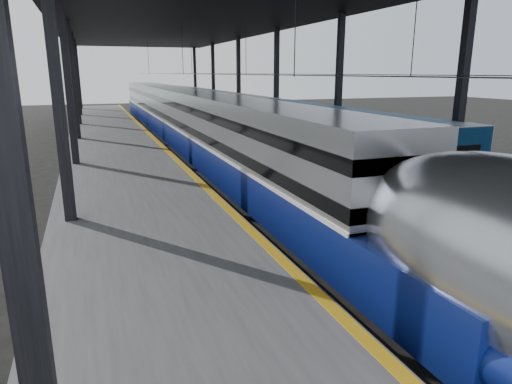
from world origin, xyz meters
TOP-DOWN VIEW (x-y plane):
  - ground at (0.00, 0.00)m, footprint 160.00×160.00m
  - platform at (-3.50, 20.00)m, footprint 6.00×80.00m
  - yellow_strip at (-0.70, 20.00)m, footprint 0.30×80.00m
  - rails at (4.50, 20.00)m, footprint 6.52×80.00m
  - canopy at (1.90, 20.00)m, footprint 18.00×75.00m
  - tgv_train at (2.00, 23.02)m, footprint 3.02×65.20m
  - second_train at (7.00, 29.30)m, footprint 2.76×56.05m

SIDE VIEW (x-z plane):
  - ground at x=0.00m, z-range 0.00..0.00m
  - rails at x=4.50m, z-range 0.00..0.16m
  - platform at x=-3.50m, z-range 0.00..1.00m
  - yellow_strip at x=-0.70m, z-range 1.00..1.01m
  - second_train at x=7.00m, z-range 0.02..3.82m
  - tgv_train at x=2.00m, z-range -0.14..4.19m
  - canopy at x=1.90m, z-range 4.38..13.85m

